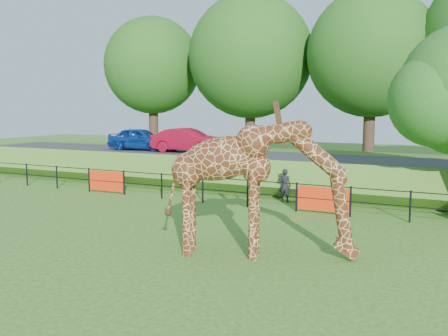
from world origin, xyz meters
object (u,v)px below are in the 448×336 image
at_px(car_red, 187,140).
at_px(visitor, 285,185).
at_px(car_blue, 140,139).
at_px(giraffe, 260,189).

bearing_deg(car_red, visitor, -123.72).
bearing_deg(car_red, car_blue, 85.71).
relative_size(car_blue, car_red, 0.95).
distance_m(giraffe, car_red, 14.82).
bearing_deg(car_red, giraffe, -144.80).
bearing_deg(visitor, car_red, -33.64).
bearing_deg(car_blue, giraffe, -139.26).
height_order(car_blue, visitor, car_blue).
relative_size(car_red, visitor, 2.88).
relative_size(car_blue, visitor, 2.72).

